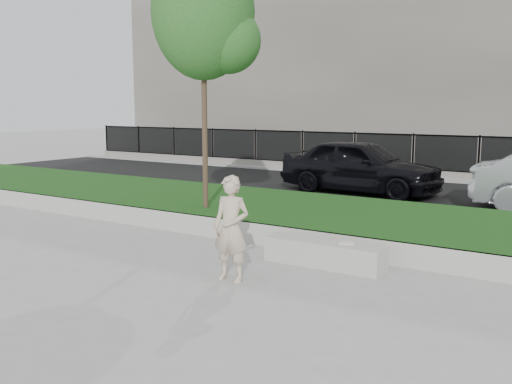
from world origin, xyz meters
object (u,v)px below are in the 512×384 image
Objects in this scene: car_dark at (360,166)px; book at (347,243)px; young_tree at (207,17)px; man at (231,229)px; stone_bench at (324,253)px.

book is at bearing -155.28° from car_dark.
car_dark is at bearing 80.22° from young_tree.
car_dark is at bearing 94.94° from man.
stone_bench is at bearing 55.24° from man.
car_dark is (-2.83, 7.32, 0.42)m from book.
book is 5.70m from young_tree.
young_tree is (-3.47, 1.49, 4.17)m from stone_bench.
stone_bench is at bearing -157.96° from car_dark.
car_dark is at bearing 108.47° from stone_bench.
car_dark is (-1.65, 8.83, 0.05)m from man.
stone_bench is 1.77m from man.
man is at bearing -47.87° from young_tree.
stone_bench is 0.36× the size of young_tree.
young_tree is at bearing 139.99° from book.
man is at bearing -165.83° from car_dark.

